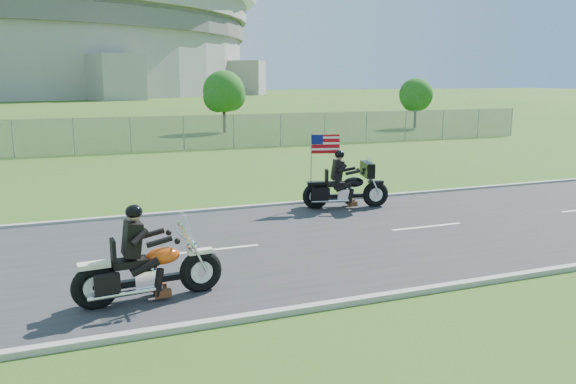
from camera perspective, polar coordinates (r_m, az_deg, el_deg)
name	(u,v)px	position (r m, az deg, el deg)	size (l,w,h in m)	color
ground	(292,243)	(14.17, 0.42, -5.19)	(420.00, 420.00, 0.00)	#2C5219
road	(292,242)	(14.17, 0.42, -5.12)	(120.00, 8.00, 0.04)	#28282B
curb_north	(246,207)	(17.87, -4.29, -1.57)	(120.00, 0.18, 0.12)	#9E9B93
curb_south	(371,299)	(10.69, 8.44, -10.67)	(120.00, 0.18, 0.12)	#9E9B93
fence	(74,136)	(32.80, -20.95, 5.29)	(60.00, 0.03, 2.00)	gray
stadium	(11,38)	(183.65, -26.30, 13.82)	(140.40, 140.40, 29.20)	#A3A099
tree_fence_near	(224,94)	(44.10, -6.51, 9.90)	(3.52, 3.28, 4.75)	#382316
tree_fence_far	(416,97)	(48.84, 12.88, 9.43)	(3.08, 2.87, 4.20)	#382316
motorcycle_lead	(147,271)	(10.71, -14.11, -7.80)	(2.78, 0.81, 1.87)	black
motorcycle_follow	(346,189)	(17.88, 5.87, 0.34)	(2.77, 1.19, 2.33)	black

